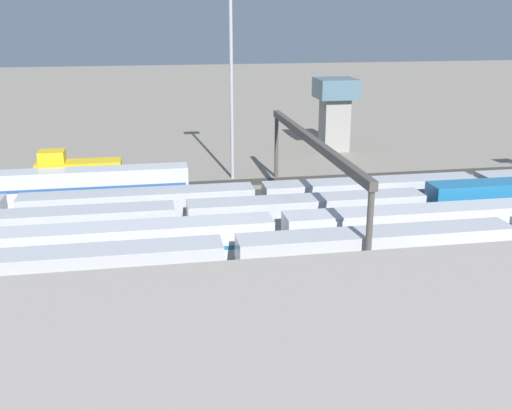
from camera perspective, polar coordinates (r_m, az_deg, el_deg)
The scene contains 16 objects.
ground_plane at distance 63.36m, azimuth 2.82°, elevation -1.41°, with size 400.00×400.00×0.00m, color gray.
track_bed_0 at distance 77.37m, azimuth 0.34°, elevation 2.22°, with size 140.00×2.80×0.12m, color #3D3833.
track_bed_1 at distance 72.65m, azimuth 1.06°, elevation 1.18°, with size 140.00×2.80×0.12m, color #3D3833.
track_bed_2 at distance 67.97m, azimuth 1.88°, elevation -0.00°, with size 140.00×2.80×0.12m, color #3D3833.
track_bed_3 at distance 63.34m, azimuth 2.82°, elevation -1.36°, with size 140.00×2.80×0.12m, color #4C443D.
track_bed_4 at distance 58.78m, azimuth 3.90°, elevation -2.93°, with size 140.00×2.80×0.12m, color #4C443D.
track_bed_5 at distance 54.28m, azimuth 5.17°, elevation -4.76°, with size 140.00×2.80×0.12m, color #4C443D.
track_bed_6 at distance 49.89m, azimuth 6.68°, elevation -6.91°, with size 140.00×2.80×0.12m, color #3D3833.
train_on_track_5 at distance 52.48m, azimuth -0.18°, elevation -3.14°, with size 139.00×3.06×4.40m.
train_on_track_3 at distance 61.93m, azimuth -1.01°, elevation 0.17°, with size 139.00×3.00×4.40m.
train_on_track_0 at distance 76.14m, azimuth -16.56°, elevation 2.85°, with size 10.00×3.00×5.00m.
train_on_track_4 at distance 56.48m, azimuth -8.57°, elevation -1.77°, with size 90.60×3.00×4.40m.
train_on_track_6 at distance 50.42m, azimuth 11.31°, elevation -4.46°, with size 71.40×3.06×3.80m.
light_mast_0 at distance 76.76m, azimuth -2.37°, elevation 13.89°, with size 2.80×0.70×24.11m.
signal_gantry at distance 61.92m, azimuth 5.29°, elevation 5.44°, with size 0.70×35.00×8.80m.
control_tower at distance 95.60m, azimuth 7.49°, elevation 9.08°, with size 6.00×6.00×11.16m.
Camera 1 is at (13.63, 58.29, 20.77)m, focal length 42.26 mm.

